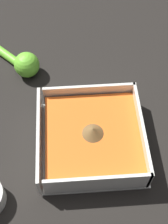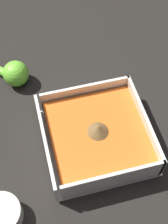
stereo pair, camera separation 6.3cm
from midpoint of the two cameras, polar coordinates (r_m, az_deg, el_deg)
The scene contains 3 objects.
ground_plane at distance 0.62m, azimuth 4.67°, elevation -8.17°, with size 4.00×4.00×0.00m, color black.
square_dish at distance 0.61m, azimuth 4.12°, elevation -5.06°, with size 0.20×0.20×0.06m.
lemon_squeezer at distance 0.73m, azimuth -8.92°, elevation 8.84°, with size 0.14×0.14×0.06m.
Camera 1 is at (0.26, -0.04, 0.57)m, focal length 50.00 mm.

